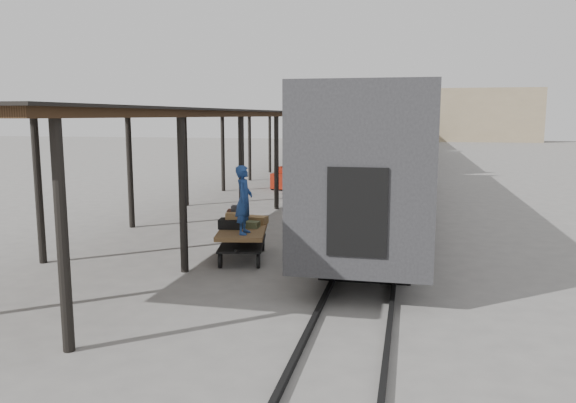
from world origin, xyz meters
The scene contains 11 objects.
ground centered at (0.00, 0.00, 0.00)m, with size 160.00×160.00×0.00m, color slate.
train centered at (3.19, 33.79, 2.69)m, with size 3.45×76.01×4.01m.
canopy centered at (-3.40, 24.00, 4.00)m, with size 4.90×64.30×4.15m.
rails centered at (3.20, 34.00, 0.06)m, with size 1.54×150.00×0.12m.
building_far centered at (14.00, 78.00, 4.00)m, with size 18.00×10.00×8.00m, color tan.
building_left centered at (-10.00, 82.00, 3.00)m, with size 12.00×8.00×6.00m, color tan.
baggage_cart centered at (-0.28, -0.43, 0.65)m, with size 1.70×2.60×0.86m.
suitcase_stack centered at (-0.45, -0.10, 1.05)m, with size 1.18×1.28×0.57m.
luggage_tug centered at (-2.52, 14.29, 0.55)m, with size 1.12×1.51×1.20m.
porter centered at (-0.03, -1.08, 1.77)m, with size 0.66×0.43×1.81m, color navy.
pedestrian centered at (-1.50, 13.45, 0.84)m, with size 0.98×0.41×1.67m, color black.
Camera 1 is at (4.22, -15.01, 3.95)m, focal length 35.00 mm.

